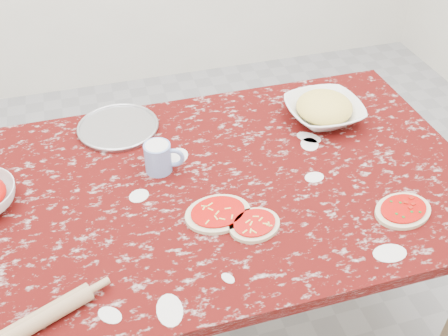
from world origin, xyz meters
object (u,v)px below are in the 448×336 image
Objects in this scene: cheese_bowl at (324,112)px; rolling_pin at (46,316)px; pizza_tray at (118,128)px; flour_mug at (159,157)px; worktable at (224,199)px.

rolling_pin is (-0.99, -0.60, -0.01)m from cheese_bowl.
cheese_bowl is at bearing -11.56° from pizza_tray.
pizza_tray is at bearing 168.44° from cheese_bowl.
flour_mug is 0.61m from rolling_pin.
rolling_pin is at bearing -145.64° from worktable.
cheese_bowl is 0.64m from flour_mug.
cheese_bowl is (0.73, -0.15, 0.03)m from pizza_tray.
pizza_tray is at bearing 70.46° from rolling_pin.
rolling_pin reaches higher than worktable.
pizza_tray is 0.74m from cheese_bowl.
flour_mug is (0.10, -0.27, 0.05)m from pizza_tray.
worktable is at bearing 34.36° from rolling_pin.
flour_mug is at bearing 52.77° from rolling_pin.
rolling_pin is (-0.37, -0.48, -0.03)m from flour_mug.
cheese_bowl is at bearing 31.19° from rolling_pin.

